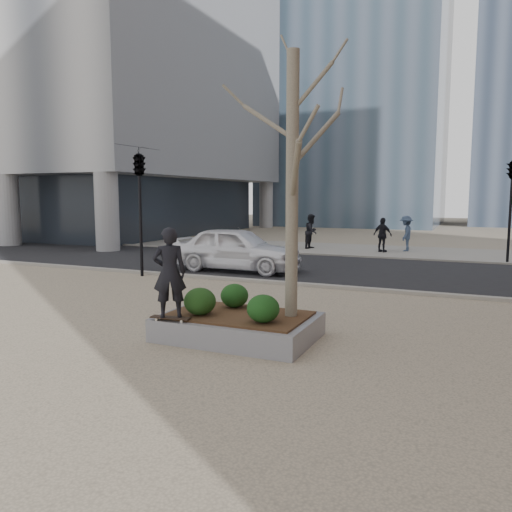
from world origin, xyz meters
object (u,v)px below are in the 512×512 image
at_px(skateboard, 170,319).
at_px(police_car, 236,249).
at_px(skateboarder, 169,272).
at_px(planter, 238,327).

distance_m(skateboard, police_car, 9.30).
distance_m(skateboarder, police_car, 9.31).
relative_size(planter, skateboard, 3.85).
height_order(planter, skateboarder, skateboarder).
xyz_separation_m(skateboard, police_car, (-2.93, 8.83, 0.36)).
relative_size(skateboard, police_car, 0.16).
height_order(skateboarder, police_car, skateboarder).
height_order(skateboard, police_car, police_car).
bearing_deg(police_car, planter, -154.10).
bearing_deg(skateboard, skateboarder, 0.00).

